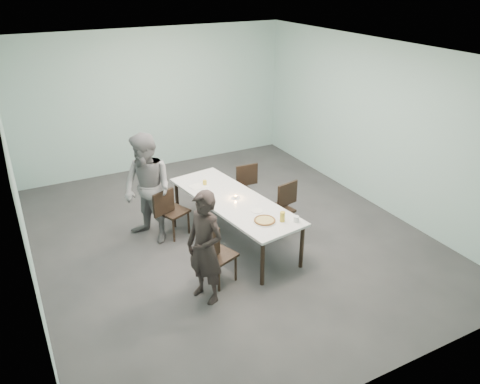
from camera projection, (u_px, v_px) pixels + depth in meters
name	position (u px, v px, depth m)	size (l,w,h in m)	color
ground	(227.00, 235.00, 7.89)	(7.00, 7.00, 0.00)	#333335
room_shell	(226.00, 119.00, 7.01)	(6.02, 7.02, 3.01)	#9DC6C1
table	(234.00, 203.00, 7.45)	(1.27, 2.70, 0.75)	white
chair_near_left	(214.00, 253.00, 6.47)	(0.65, 0.54, 0.87)	black
chair_far_left	(169.00, 209.00, 7.65)	(0.65, 0.55, 0.87)	black
chair_near_right	(282.00, 205.00, 7.80)	(0.64, 0.50, 0.87)	black
chair_far_right	(241.00, 184.00, 8.53)	(0.62, 0.44, 0.87)	black
diner_near	(205.00, 248.00, 6.06)	(0.58, 0.38, 1.59)	black
diner_far	(148.00, 189.00, 7.39)	(0.88, 0.69, 1.81)	slate
pizza	(265.00, 221.00, 6.77)	(0.34, 0.34, 0.04)	white
side_plate	(257.00, 211.00, 7.06)	(0.18, 0.18, 0.01)	white
beer_glass	(282.00, 217.00, 6.75)	(0.08, 0.08, 0.15)	gold
water_tumbler	(296.00, 219.00, 6.75)	(0.08, 0.08, 0.09)	silver
tealight	(235.00, 197.00, 7.45)	(0.06, 0.06, 0.05)	silver
amber_tumbler	(205.00, 183.00, 7.91)	(0.07, 0.07, 0.08)	gold
menu	(199.00, 186.00, 7.88)	(0.30, 0.22, 0.01)	silver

